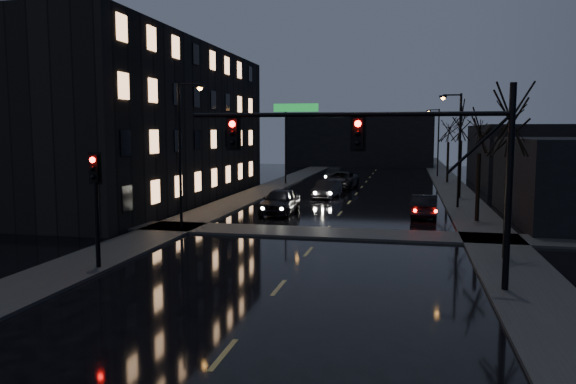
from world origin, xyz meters
The scene contains 21 objects.
sidewalk_left centered at (-8.50, 35.00, 0.06)m, with size 3.00×140.00×0.12m, color #2D2D2B.
sidewalk_right centered at (8.50, 35.00, 0.06)m, with size 3.00×140.00×0.12m, color #2D2D2B.
sidewalk_cross centered at (0.00, 18.50, 0.06)m, with size 40.00×3.00×0.12m, color #2D2D2B.
apartment_block centered at (-16.50, 30.00, 6.00)m, with size 12.00×30.00×12.00m, color black.
commercial_right_far centered at (17.00, 48.00, 3.00)m, with size 12.00×18.00×6.00m, color black.
far_block centered at (-3.00, 78.00, 4.00)m, with size 22.00×10.00×8.00m, color black.
signal_mast centered at (3.85, 9.00, 4.87)m, with size 11.11×0.41×7.00m.
signal_pole_left centered at (-7.50, 8.99, 3.01)m, with size 0.35×0.41×4.53m.
tree_near centered at (8.40, 14.00, 6.22)m, with size 3.52×3.52×8.08m.
tree_mid_a centered at (8.40, 24.00, 5.83)m, with size 3.30×3.30×7.58m.
tree_mid_b centered at (8.40, 36.00, 6.61)m, with size 3.74×3.74×8.59m.
tree_far centered at (8.40, 50.00, 6.06)m, with size 3.43×3.43×7.88m.
streetlight_l_near centered at (-7.58, 18.00, 4.77)m, with size 1.53×0.28×8.00m.
streetlight_l_far centered at (-7.58, 45.00, 4.77)m, with size 1.53×0.28×8.00m.
streetlight_r_mid centered at (7.58, 30.00, 4.77)m, with size 1.53×0.28×8.00m.
streetlight_r_far centered at (7.58, 58.00, 4.77)m, with size 1.53×0.28×8.00m.
oncoming_car_a centered at (-3.84, 25.09, 0.84)m, with size 1.98×4.92×1.68m, color black.
oncoming_car_b centered at (-2.08, 34.36, 0.71)m, with size 1.51×4.34×1.43m, color black.
oncoming_car_c centered at (-1.85, 42.15, 0.80)m, with size 2.66×5.76×1.60m, color black.
oncoming_car_d centered at (-3.53, 50.11, 0.73)m, with size 2.04×5.01×1.45m, color black.
lead_car centered at (5.40, 25.64, 0.72)m, with size 1.52×4.37×1.44m, color black.
Camera 1 is at (4.29, -10.56, 5.43)m, focal length 35.00 mm.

